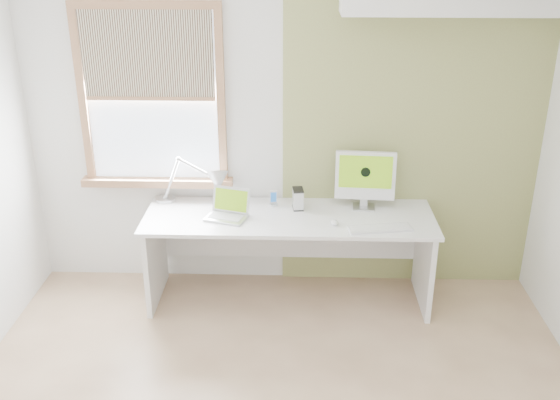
{
  "coord_description": "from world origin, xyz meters",
  "views": [
    {
      "loc": [
        0.13,
        -2.99,
        2.72
      ],
      "look_at": [
        0.0,
        1.05,
        1.0
      ],
      "focal_mm": 40.71,
      "sensor_mm": 36.0,
      "label": 1
    }
  ],
  "objects_px": {
    "external_drive": "(298,199)",
    "imac": "(365,177)",
    "desk": "(289,235)",
    "laptop": "(228,210)",
    "desk_lamp": "(208,183)"
  },
  "relations": [
    {
      "from": "desk",
      "to": "desk_lamp",
      "type": "xyz_separation_m",
      "value": [
        -0.63,
        0.09,
        0.39
      ]
    },
    {
      "from": "desk_lamp",
      "to": "imac",
      "type": "height_order",
      "value": "imac"
    },
    {
      "from": "desk_lamp",
      "to": "laptop",
      "type": "relative_size",
      "value": 1.84
    },
    {
      "from": "laptop",
      "to": "external_drive",
      "type": "xyz_separation_m",
      "value": [
        0.52,
        0.17,
        0.03
      ]
    },
    {
      "from": "desk",
      "to": "imac",
      "type": "height_order",
      "value": "imac"
    },
    {
      "from": "desk_lamp",
      "to": "external_drive",
      "type": "relative_size",
      "value": 3.99
    },
    {
      "from": "imac",
      "to": "desk_lamp",
      "type": "bearing_deg",
      "value": -178.57
    },
    {
      "from": "desk_lamp",
      "to": "imac",
      "type": "bearing_deg",
      "value": 1.43
    },
    {
      "from": "desk",
      "to": "desk_lamp",
      "type": "bearing_deg",
      "value": 171.5
    },
    {
      "from": "desk_lamp",
      "to": "external_drive",
      "type": "xyz_separation_m",
      "value": [
        0.7,
        -0.01,
        -0.12
      ]
    },
    {
      "from": "desk",
      "to": "imac",
      "type": "relative_size",
      "value": 4.75
    },
    {
      "from": "desk",
      "to": "laptop",
      "type": "bearing_deg",
      "value": -169.4
    },
    {
      "from": "external_drive",
      "to": "imac",
      "type": "height_order",
      "value": "imac"
    },
    {
      "from": "desk",
      "to": "laptop",
      "type": "relative_size",
      "value": 6.26
    },
    {
      "from": "desk_lamp",
      "to": "external_drive",
      "type": "distance_m",
      "value": 0.71
    }
  ]
}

